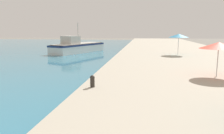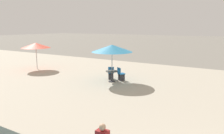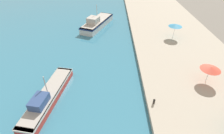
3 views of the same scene
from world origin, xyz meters
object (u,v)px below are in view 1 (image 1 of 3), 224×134
cafe_umbrella_striped (179,36)px  fishing_boat_mid (78,47)px  mooring_bollard (92,81)px  cafe_umbrella_white (219,45)px

cafe_umbrella_striped → fishing_boat_mid: bearing=156.9°
mooring_bollard → cafe_umbrella_white: bearing=27.4°
fishing_boat_mid → mooring_bollard: size_ratio=16.90×
mooring_bollard → cafe_umbrella_striped: bearing=67.6°
cafe_umbrella_striped → cafe_umbrella_white: bearing=-87.4°
cafe_umbrella_striped → mooring_bollard: bearing=-112.4°
fishing_boat_mid → cafe_umbrella_striped: bearing=-0.9°
fishing_boat_mid → cafe_umbrella_white: 24.91m
cafe_umbrella_white → cafe_umbrella_striped: 13.01m
cafe_umbrella_striped → mooring_bollard: 18.40m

